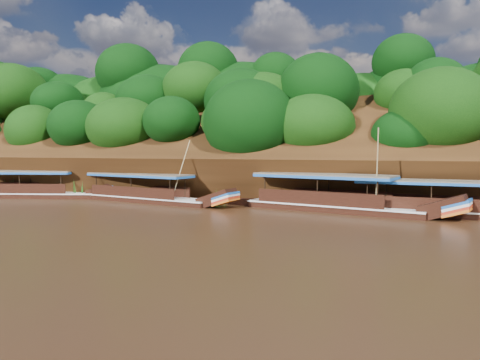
{
  "coord_description": "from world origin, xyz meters",
  "views": [
    {
      "loc": [
        6.0,
        -27.58,
        4.77
      ],
      "look_at": [
        -4.63,
        7.0,
        2.17
      ],
      "focal_mm": 35.0,
      "sensor_mm": 36.0,
      "label": 1
    }
  ],
  "objects_px": {
    "boat_1": "(344,204)",
    "boat_2": "(153,196)",
    "boat_3": "(41,192)",
    "boat_0": "(456,209)"
  },
  "relations": [
    {
      "from": "boat_0",
      "to": "boat_3",
      "type": "bearing_deg",
      "value": -178.51
    },
    {
      "from": "boat_1",
      "to": "boat_2",
      "type": "relative_size",
      "value": 1.03
    },
    {
      "from": "boat_1",
      "to": "boat_3",
      "type": "xyz_separation_m",
      "value": [
        -27.85,
        1.47,
        -0.05
      ]
    },
    {
      "from": "boat_1",
      "to": "boat_3",
      "type": "distance_m",
      "value": 27.89
    },
    {
      "from": "boat_3",
      "to": "boat_0",
      "type": "bearing_deg",
      "value": -16.69
    },
    {
      "from": "boat_1",
      "to": "boat_3",
      "type": "bearing_deg",
      "value": -168.02
    },
    {
      "from": "boat_0",
      "to": "boat_1",
      "type": "height_order",
      "value": "boat_1"
    },
    {
      "from": "boat_2",
      "to": "boat_3",
      "type": "relative_size",
      "value": 1.1
    },
    {
      "from": "boat_3",
      "to": "boat_2",
      "type": "bearing_deg",
      "value": -15.37
    },
    {
      "from": "boat_1",
      "to": "boat_2",
      "type": "distance_m",
      "value": 16.07
    }
  ]
}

